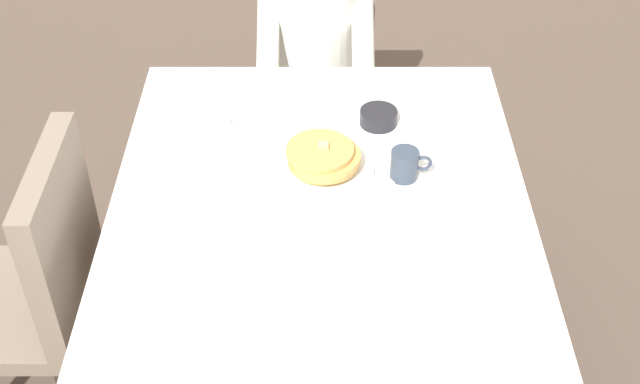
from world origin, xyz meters
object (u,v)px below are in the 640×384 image
Objects in this scene: bowl_butter at (377,117)px; syrup_pitcher at (219,120)px; diner_person at (314,45)px; cup_coffee at (404,164)px; chair_left_side at (34,281)px; dining_table_main at (318,248)px; spoon_near_edge at (303,243)px; chair_diner at (314,56)px; plate_breakfast at (321,169)px; breakfast_stack at (322,158)px; fork_left_of_plate at (252,176)px; knife_right_of_plate at (391,175)px.

syrup_pitcher is (-0.46, -0.04, 0.02)m from bowl_butter.
cup_coffee is (0.24, -0.83, 0.11)m from diner_person.
dining_table_main is at bearing -90.00° from chair_left_side.
cup_coffee is at bearing 38.29° from spoon_near_edge.
cup_coffee is (0.24, -0.98, 0.25)m from chair_diner.
chair_diner is 0.85m from syrup_pitcher.
chair_left_side is 11.63× the size of syrup_pitcher.
spoon_near_edge is (0.73, -0.08, 0.21)m from chair_left_side.
spoon_near_edge is at bearing -135.68° from cup_coffee.
chair_left_side reaches higher than bowl_butter.
diner_person reaches higher than plate_breakfast.
breakfast_stack is 1.33× the size of spoon_near_edge.
dining_table_main is 8.47× the size of fork_left_of_plate.
chair_diner and chair_left_side have the same top height.
dining_table_main is at bearing -111.46° from bowl_butter.
knife_right_of_plate is at bearing -83.80° from bowl_butter.
diner_person is 0.87m from cup_coffee.
plate_breakfast is at bearing -74.99° from chair_left_side.
dining_table_main is at bearing -140.87° from cup_coffee.
spoon_near_edge is at bearing 88.74° from diner_person.
syrup_pitcher reaches higher than plate_breakfast.
breakfast_stack is (0.01, 0.21, 0.14)m from dining_table_main.
fork_left_of_plate is (-0.35, -0.25, -0.02)m from bowl_butter.
fork_left_of_plate is at bearing 96.55° from knife_right_of_plate.
diner_person reaches higher than dining_table_main.
plate_breakfast is 0.29m from spoon_near_edge.
bowl_butter is (0.94, 0.44, 0.23)m from chair_left_side.
bowl_butter is (0.17, 0.44, 0.11)m from dining_table_main.
knife_right_of_plate is at bearing 104.51° from diner_person.
spoon_near_edge is (-0.27, -0.26, -0.04)m from cup_coffee.
dining_table_main is at bearing -54.32° from syrup_pitcher.
fork_left_of_plate is at bearing -174.86° from breakfast_stack.
bowl_butter is (0.19, -0.58, 0.09)m from diner_person.
dining_table_main is at bearing 90.75° from chair_diner.
diner_person is 7.47× the size of spoon_near_edge.
bowl_butter is 0.43m from fork_left_of_plate.
diner_person reaches higher than bowl_butter.
diner_person reaches higher than knife_right_of_plate.
syrup_pitcher is at bearing 125.68° from dining_table_main.
breakfast_stack is at bearing -90.92° from fork_left_of_plate.
spoon_near_edge is (-0.05, -0.28, -0.01)m from plate_breakfast.
syrup_pitcher is at bearing 20.41° from fork_left_of_plate.
knife_right_of_plate is (0.21, -0.82, 0.07)m from diner_person.
spoon_near_edge is (0.14, -0.26, 0.00)m from fork_left_of_plate.
knife_right_of_plate is (0.03, -0.25, -0.02)m from bowl_butter.
dining_table_main is at bearing -92.26° from plate_breakfast.
breakfast_stack is (0.00, -0.00, 0.04)m from plate_breakfast.
cup_coffee reaches higher than plate_breakfast.
fork_left_of_plate is at bearing -72.22° from chair_left_side.
diner_person is 1.20× the size of chair_left_side.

